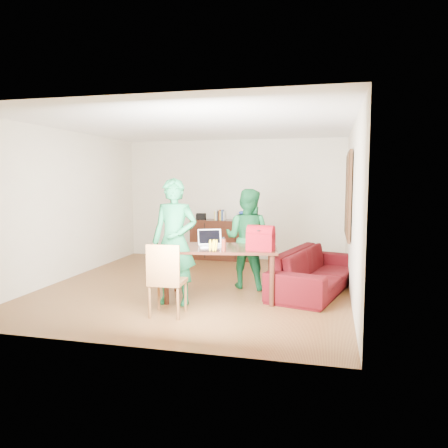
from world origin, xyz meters
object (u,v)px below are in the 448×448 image
(person_far, at_px, (248,238))
(red_bag, at_px, (261,240))
(person_near, at_px, (175,242))
(bottle, at_px, (224,244))
(laptop, at_px, (211,244))
(chair, at_px, (168,294))
(sofa, at_px, (315,270))
(table, at_px, (221,254))

(person_far, distance_m, red_bag, 0.96)
(person_near, xyz_separation_m, bottle, (0.70, 0.15, -0.03))
(laptop, bearing_deg, chair, -133.14)
(person_far, relative_size, bottle, 8.47)
(sofa, bearing_deg, person_far, 106.58)
(chair, height_order, sofa, chair)
(laptop, distance_m, bottle, 0.40)
(table, bearing_deg, laptop, 174.83)
(bottle, relative_size, red_bag, 0.51)
(red_bag, bearing_deg, laptop, 179.04)
(person_far, bearing_deg, sofa, -166.61)
(table, distance_m, laptop, 0.21)
(laptop, xyz_separation_m, red_bag, (0.78, -0.11, 0.10))
(chair, xyz_separation_m, sofa, (1.88, 1.80, 0.05))
(table, xyz_separation_m, person_far, (0.27, 0.76, 0.14))
(laptop, height_order, sofa, laptop)
(bottle, relative_size, sofa, 0.09)
(chair, bearing_deg, person_near, 96.63)
(chair, height_order, person_far, person_far)
(person_far, xyz_separation_m, bottle, (-0.15, -1.07, 0.06))
(table, height_order, laptop, laptop)
(person_far, bearing_deg, person_near, 66.69)
(laptop, bearing_deg, person_near, -158.37)
(person_far, height_order, laptop, person_far)
(person_near, bearing_deg, person_far, 54.15)
(chair, relative_size, laptop, 2.25)
(table, height_order, chair, chair)
(person_near, bearing_deg, sofa, 31.48)
(bottle, xyz_separation_m, sofa, (1.27, 1.11, -0.55))
(table, relative_size, sofa, 0.79)
(person_near, relative_size, bottle, 9.37)
(table, relative_size, bottle, 9.29)
(person_near, distance_m, bottle, 0.71)
(person_far, distance_m, sofa, 1.23)
(person_far, height_order, sofa, person_far)
(chair, distance_m, laptop, 1.18)
(table, bearing_deg, chair, -125.42)
(chair, xyz_separation_m, laptop, (0.34, 0.99, 0.55))
(laptop, xyz_separation_m, bottle, (0.27, -0.30, 0.05))
(bottle, height_order, sofa, bottle)
(chair, xyz_separation_m, person_far, (0.75, 1.76, 0.54))
(chair, relative_size, person_near, 0.54)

